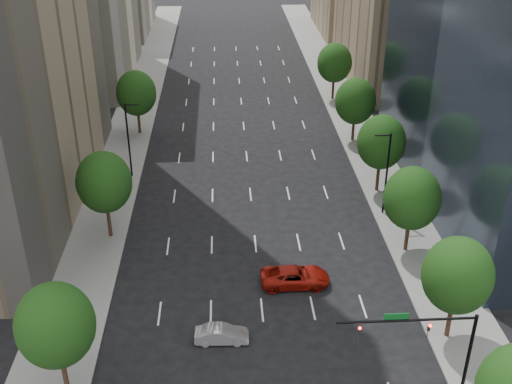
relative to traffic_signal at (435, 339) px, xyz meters
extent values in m
cube|color=slate|center=(-26.03, 30.00, -5.10)|extent=(6.00, 200.00, 0.15)
cube|color=slate|center=(4.97, 30.00, -5.10)|extent=(6.00, 200.00, 0.15)
cylinder|color=#382316|center=(3.47, 6.00, -3.17)|extent=(0.36, 0.36, 4.00)
ellipsoid|color=#0E340E|center=(3.47, 6.00, 0.59)|extent=(5.20, 5.20, 5.98)
cylinder|color=#382316|center=(3.47, 18.00, -3.22)|extent=(0.36, 0.36, 3.90)
ellipsoid|color=#0E340E|center=(3.47, 18.00, 0.44)|extent=(5.20, 5.20, 5.98)
cylinder|color=#382316|center=(3.47, 30.00, -3.12)|extent=(0.36, 0.36, 4.10)
ellipsoid|color=#0E340E|center=(3.47, 30.00, 0.73)|extent=(5.20, 5.20, 5.98)
cylinder|color=#382316|center=(3.47, 44.00, -3.27)|extent=(0.36, 0.36, 3.80)
ellipsoid|color=#0E340E|center=(3.47, 44.00, 0.30)|extent=(5.20, 5.20, 5.98)
cylinder|color=#382316|center=(3.47, 60.00, -3.17)|extent=(0.36, 0.36, 4.00)
ellipsoid|color=#0E340E|center=(3.47, 60.00, 0.59)|extent=(5.20, 5.20, 5.98)
cylinder|color=#382316|center=(-24.53, 2.00, -3.17)|extent=(0.36, 0.36, 4.00)
ellipsoid|color=#0E340E|center=(-24.53, 2.00, 0.59)|extent=(5.20, 5.20, 5.98)
cylinder|color=#382316|center=(-24.53, 22.00, -3.10)|extent=(0.36, 0.36, 4.15)
ellipsoid|color=#0E340E|center=(-24.53, 22.00, 0.80)|extent=(5.20, 5.20, 5.98)
cylinder|color=#382316|center=(-24.53, 48.00, -3.20)|extent=(0.36, 0.36, 3.95)
ellipsoid|color=#0E340E|center=(-24.53, 48.00, 0.52)|extent=(5.20, 5.20, 5.98)
cylinder|color=black|center=(2.97, 25.00, -0.67)|extent=(0.20, 0.20, 9.00)
cylinder|color=black|center=(2.17, 25.00, 3.63)|extent=(1.60, 0.14, 0.14)
cylinder|color=black|center=(-24.03, 35.00, -0.67)|extent=(0.20, 0.20, 9.00)
cylinder|color=black|center=(-23.23, 35.00, 3.63)|extent=(1.60, 0.14, 0.14)
cylinder|color=black|center=(2.47, 0.00, -1.67)|extent=(0.24, 0.24, 7.00)
cylinder|color=black|center=(-2.03, 0.00, 1.63)|extent=(9.00, 0.18, 0.18)
imported|color=black|center=(-0.53, 0.00, 1.08)|extent=(0.18, 0.22, 1.10)
imported|color=black|center=(-5.03, 0.00, 1.08)|extent=(0.18, 0.22, 1.10)
sphere|color=#FF0C07|center=(-0.53, -0.18, 1.28)|extent=(0.20, 0.20, 0.20)
sphere|color=#FF0C07|center=(-5.03, -0.18, 1.28)|extent=(0.20, 0.20, 0.20)
cube|color=#0C591E|center=(-2.73, 0.00, 1.98)|extent=(1.60, 0.06, 0.45)
imported|color=#AAA9AF|center=(-13.82, 6.41, -4.50)|extent=(4.15, 1.55, 1.35)
imported|color=maroon|center=(-7.47, 13.30, -4.34)|extent=(6.00, 2.82, 1.66)
camera|label=1|loc=(-13.24, -30.41, 27.33)|focal=43.87mm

